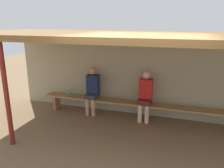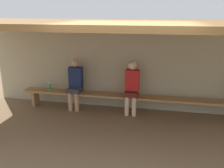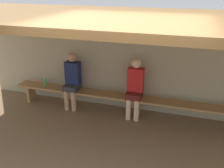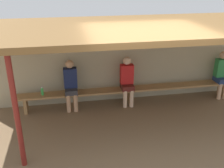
% 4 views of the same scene
% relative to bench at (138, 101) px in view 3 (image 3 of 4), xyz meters
% --- Properties ---
extents(ground_plane, '(24.00, 24.00, 0.00)m').
position_rel_bench_xyz_m(ground_plane, '(0.00, -1.55, -0.39)').
color(ground_plane, brown).
extents(back_wall, '(8.00, 0.20, 2.20)m').
position_rel_bench_xyz_m(back_wall, '(0.00, 0.45, 0.71)').
color(back_wall, tan).
rests_on(back_wall, ground).
extents(dugout_roof, '(8.00, 2.80, 0.12)m').
position_rel_bench_xyz_m(dugout_roof, '(0.00, -0.85, 1.87)').
color(dugout_roof, brown).
rests_on(dugout_roof, back_wall).
extents(bench, '(6.00, 0.36, 0.46)m').
position_rel_bench_xyz_m(bench, '(0.00, 0.00, 0.00)').
color(bench, '#9E7547').
rests_on(bench, ground).
extents(player_with_sunglasses, '(0.34, 0.42, 1.34)m').
position_rel_bench_xyz_m(player_with_sunglasses, '(-0.08, 0.00, 0.34)').
color(player_with_sunglasses, '#591E19').
rests_on(player_with_sunglasses, ground).
extents(player_in_red, '(0.34, 0.42, 1.34)m').
position_rel_bench_xyz_m(player_in_red, '(-1.57, 0.00, 0.34)').
color(player_in_red, '#333338').
rests_on(player_in_red, ground).
extents(water_bottle_orange, '(0.06, 0.06, 0.22)m').
position_rel_bench_xyz_m(water_bottle_orange, '(-2.30, -0.00, 0.18)').
color(water_bottle_orange, green).
rests_on(water_bottle_orange, bench).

